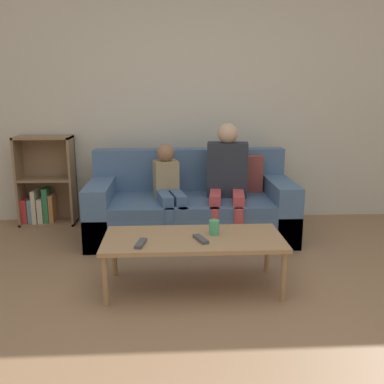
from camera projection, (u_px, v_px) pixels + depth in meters
ground_plane at (216, 345)px, 2.38m from camera, size 22.00×22.00×0.00m
wall_back at (192, 99)px, 4.53m from camera, size 12.00×0.06×2.60m
couch at (192, 208)px, 4.14m from camera, size 1.92×0.87×0.81m
bookshelf at (45, 188)px, 4.51m from camera, size 0.57×0.28×0.93m
coffee_table at (193, 241)px, 3.01m from camera, size 1.26×0.56×0.38m
person_adult at (227, 174)px, 4.00m from camera, size 0.42×0.65×1.09m
person_child at (169, 188)px, 3.95m from camera, size 0.33×0.64×0.90m
cup_near at (214, 227)px, 3.05m from camera, size 0.07×0.07×0.11m
tv_remote_0 at (201, 239)px, 2.93m from camera, size 0.10×0.18×0.02m
tv_remote_1 at (141, 243)px, 2.85m from camera, size 0.08×0.18×0.02m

